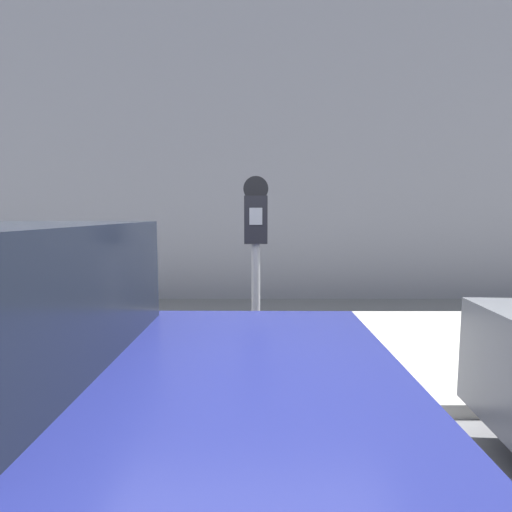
# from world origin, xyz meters

# --- Properties ---
(ground_plane) EXTENTS (60.00, 60.00, 0.00)m
(ground_plane) POSITION_xyz_m (0.00, 0.00, 0.00)
(ground_plane) COLOR slate
(sidewalk) EXTENTS (24.00, 2.80, 0.11)m
(sidewalk) POSITION_xyz_m (0.00, 2.20, 0.05)
(sidewalk) COLOR #ADAAA3
(sidewalk) RESTS_ON ground_plane
(building_facade) EXTENTS (24.00, 0.30, 6.72)m
(building_facade) POSITION_xyz_m (0.00, 5.07, 3.36)
(building_facade) COLOR gray
(building_facade) RESTS_ON ground_plane
(parking_meter) EXTENTS (0.19, 0.12, 1.67)m
(parking_meter) POSITION_xyz_m (0.23, 1.21, 1.24)
(parking_meter) COLOR gray
(parking_meter) RESTS_ON sidewalk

